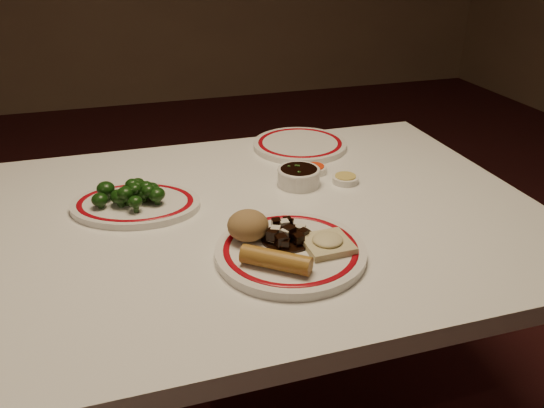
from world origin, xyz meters
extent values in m
cube|color=white|center=(0.00, 0.00, 0.73)|extent=(1.20, 0.90, 0.04)
cylinder|color=black|center=(-0.54, 0.39, 0.35)|extent=(0.06, 0.06, 0.71)
cylinder|color=black|center=(0.54, 0.39, 0.35)|extent=(0.06, 0.06, 0.71)
cylinder|color=silver|center=(0.00, -0.19, 0.76)|extent=(0.33, 0.33, 0.02)
torus|color=maroon|center=(0.00, -0.19, 0.77)|extent=(0.28, 0.28, 0.00)
ellipsoid|color=olive|center=(-0.07, -0.14, 0.80)|extent=(0.08, 0.08, 0.06)
cylinder|color=#A47328|center=(-0.05, -0.25, 0.79)|extent=(0.12, 0.10, 0.03)
cube|color=#CABF8F|center=(0.06, -0.21, 0.77)|extent=(0.09, 0.09, 0.01)
ellipsoid|color=#CABF8F|center=(0.06, -0.21, 0.78)|extent=(0.06, 0.06, 0.02)
cylinder|color=black|center=(0.00, -0.16, 0.77)|extent=(0.10, 0.10, 0.00)
cube|color=black|center=(0.01, -0.17, 0.78)|extent=(0.03, 0.03, 0.02)
cube|color=black|center=(-0.01, -0.14, 0.78)|extent=(0.02, 0.02, 0.02)
cube|color=black|center=(0.00, -0.17, 0.79)|extent=(0.03, 0.03, 0.02)
cube|color=black|center=(0.02, -0.12, 0.78)|extent=(0.02, 0.02, 0.01)
cube|color=black|center=(-0.01, -0.19, 0.78)|extent=(0.02, 0.02, 0.02)
cube|color=black|center=(-0.02, -0.19, 0.78)|extent=(0.02, 0.02, 0.02)
cube|color=black|center=(0.02, -0.12, 0.78)|extent=(0.02, 0.02, 0.01)
cube|color=black|center=(0.00, -0.16, 0.78)|extent=(0.03, 0.03, 0.02)
cube|color=black|center=(-0.01, -0.12, 0.79)|extent=(0.02, 0.02, 0.02)
cube|color=black|center=(0.01, -0.19, 0.78)|extent=(0.02, 0.02, 0.02)
cube|color=black|center=(-0.03, -0.17, 0.79)|extent=(0.03, 0.03, 0.02)
cube|color=black|center=(0.03, -0.17, 0.78)|extent=(0.02, 0.02, 0.02)
cube|color=beige|center=(0.00, -0.13, 0.79)|extent=(0.02, 0.02, 0.01)
cube|color=beige|center=(-0.02, -0.16, 0.79)|extent=(0.02, 0.02, 0.01)
cube|color=beige|center=(0.00, -0.17, 0.79)|extent=(0.02, 0.02, 0.01)
cube|color=beige|center=(0.03, -0.15, 0.78)|extent=(0.02, 0.02, 0.01)
cube|color=beige|center=(-0.03, -0.17, 0.78)|extent=(0.02, 0.02, 0.01)
torus|color=maroon|center=(-0.26, 0.09, 0.77)|extent=(0.31, 0.31, 0.00)
cylinder|color=#23471C|center=(-0.29, 0.08, 0.77)|extent=(0.01, 0.01, 0.01)
ellipsoid|color=#13360D|center=(-0.29, 0.08, 0.79)|extent=(0.04, 0.04, 0.03)
cylinder|color=#23471C|center=(-0.25, 0.14, 0.77)|extent=(0.01, 0.01, 0.01)
ellipsoid|color=#13360D|center=(-0.25, 0.14, 0.78)|extent=(0.03, 0.03, 0.02)
cylinder|color=#23471C|center=(-0.30, 0.08, 0.77)|extent=(0.01, 0.01, 0.01)
ellipsoid|color=#13360D|center=(-0.30, 0.08, 0.79)|extent=(0.04, 0.04, 0.03)
cylinder|color=#23471C|center=(-0.23, 0.10, 0.77)|extent=(0.01, 0.01, 0.01)
ellipsoid|color=#13360D|center=(-0.23, 0.10, 0.79)|extent=(0.04, 0.04, 0.03)
cylinder|color=#23471C|center=(-0.26, 0.04, 0.77)|extent=(0.01, 0.01, 0.02)
ellipsoid|color=#13360D|center=(-0.26, 0.04, 0.79)|extent=(0.03, 0.03, 0.02)
cylinder|color=#23471C|center=(-0.27, 0.09, 0.77)|extent=(0.01, 0.01, 0.01)
ellipsoid|color=#13360D|center=(-0.27, 0.09, 0.79)|extent=(0.03, 0.03, 0.03)
cylinder|color=#23471C|center=(-0.28, 0.08, 0.77)|extent=(0.01, 0.01, 0.01)
ellipsoid|color=#13360D|center=(-0.28, 0.08, 0.79)|extent=(0.04, 0.04, 0.03)
cylinder|color=#23471C|center=(-0.25, 0.13, 0.77)|extent=(0.01, 0.01, 0.01)
ellipsoid|color=#13360D|center=(-0.25, 0.13, 0.78)|extent=(0.03, 0.03, 0.03)
cylinder|color=#23471C|center=(-0.34, 0.08, 0.77)|extent=(0.01, 0.01, 0.01)
ellipsoid|color=#13360D|center=(-0.34, 0.08, 0.78)|extent=(0.03, 0.03, 0.03)
cylinder|color=#23471C|center=(-0.32, 0.12, 0.77)|extent=(0.01, 0.01, 0.02)
ellipsoid|color=#13360D|center=(-0.32, 0.12, 0.79)|extent=(0.04, 0.04, 0.03)
cylinder|color=#23471C|center=(-0.28, 0.09, 0.77)|extent=(0.01, 0.01, 0.02)
ellipsoid|color=#13360D|center=(-0.28, 0.09, 0.79)|extent=(0.03, 0.03, 0.02)
cylinder|color=#23471C|center=(-0.24, 0.08, 0.77)|extent=(0.01, 0.01, 0.01)
ellipsoid|color=#13360D|center=(-0.24, 0.08, 0.79)|extent=(0.04, 0.04, 0.03)
cylinder|color=#23471C|center=(-0.22, 0.06, 0.77)|extent=(0.01, 0.01, 0.01)
ellipsoid|color=#13360D|center=(-0.22, 0.06, 0.79)|extent=(0.04, 0.04, 0.03)
cylinder|color=#23471C|center=(-0.27, 0.10, 0.77)|extent=(0.01, 0.01, 0.01)
ellipsoid|color=#13360D|center=(-0.27, 0.10, 0.79)|extent=(0.03, 0.03, 0.02)
cylinder|color=#23471C|center=(-0.28, 0.10, 0.77)|extent=(0.01, 0.01, 0.01)
ellipsoid|color=#13360D|center=(-0.28, 0.10, 0.79)|extent=(0.03, 0.03, 0.03)
ellipsoid|color=#13360D|center=(-0.23, 0.07, 0.80)|extent=(0.03, 0.03, 0.02)
ellipsoid|color=#13360D|center=(-0.26, 0.09, 0.79)|extent=(0.03, 0.03, 0.02)
ellipsoid|color=#13360D|center=(-0.26, 0.10, 0.80)|extent=(0.03, 0.03, 0.02)
ellipsoid|color=#13360D|center=(-0.24, 0.08, 0.80)|extent=(0.03, 0.03, 0.02)
ellipsoid|color=#13360D|center=(-0.26, 0.10, 0.80)|extent=(0.03, 0.03, 0.02)
ellipsoid|color=#13360D|center=(-0.27, 0.11, 0.80)|extent=(0.03, 0.03, 0.03)
ellipsoid|color=#13360D|center=(-0.26, 0.07, 0.80)|extent=(0.03, 0.03, 0.02)
ellipsoid|color=#13360D|center=(-0.28, 0.07, 0.80)|extent=(0.03, 0.03, 0.03)
cylinder|color=silver|center=(0.12, 0.10, 0.77)|extent=(0.10, 0.10, 0.04)
cylinder|color=black|center=(0.12, 0.10, 0.79)|extent=(0.09, 0.09, 0.00)
cylinder|color=silver|center=(0.18, 0.16, 0.76)|extent=(0.06, 0.06, 0.02)
cylinder|color=red|center=(0.18, 0.16, 0.77)|extent=(0.05, 0.05, 0.00)
cylinder|color=silver|center=(0.23, 0.08, 0.76)|extent=(0.06, 0.06, 0.02)
cylinder|color=#CCB254|center=(0.23, 0.08, 0.77)|extent=(0.05, 0.05, 0.00)
cylinder|color=silver|center=(0.20, 0.33, 0.76)|extent=(0.26, 0.26, 0.02)
torus|color=maroon|center=(0.20, 0.33, 0.77)|extent=(0.23, 0.23, 0.00)
camera|label=1|loc=(-0.27, -0.98, 1.29)|focal=35.00mm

